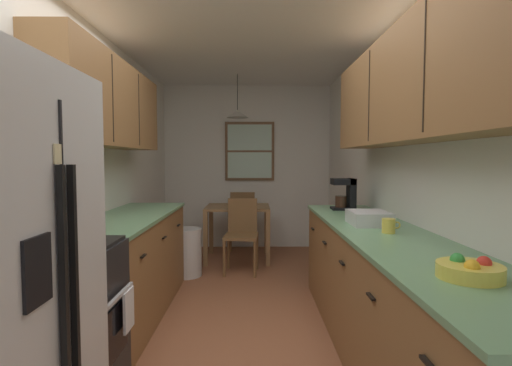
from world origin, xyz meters
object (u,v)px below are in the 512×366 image
at_px(stove_range, 55,326).
at_px(dining_chair_near, 242,231).
at_px(fruit_bowl, 470,270).
at_px(storage_canister, 94,217).
at_px(mug_by_coffeemaker, 389,226).
at_px(dining_chair_far, 243,218).
at_px(dining_table, 238,215).
at_px(coffee_maker, 346,193).
at_px(microwave_over_range, 27,111).
at_px(dish_rack, 369,218).
at_px(trash_bin, 187,252).

xyz_separation_m(stove_range, dining_chair_near, (0.95, 2.68, 0.03)).
xyz_separation_m(dining_chair_near, fruit_bowl, (1.03, -3.22, 0.44)).
height_order(storage_canister, mug_by_coffeemaker, storage_canister).
distance_m(dining_chair_far, fruit_bowl, 4.53).
relative_size(dining_table, coffee_maker, 2.86).
bearing_deg(dining_chair_far, microwave_over_range, -105.13).
xyz_separation_m(dining_table, dish_rack, (1.09, -2.47, 0.33)).
xyz_separation_m(dining_chair_far, mug_by_coffeemaker, (1.07, -3.39, 0.45)).
bearing_deg(coffee_maker, stove_range, -139.97).
bearing_deg(mug_by_coffeemaker, dining_chair_far, 107.46).
relative_size(dining_chair_far, storage_canister, 5.01).
xyz_separation_m(stove_range, dining_chair_far, (0.93, 3.85, 0.03)).
distance_m(dining_chair_far, dish_rack, 3.25).
xyz_separation_m(dining_table, fruit_bowl, (1.10, -3.80, 0.32)).
relative_size(dining_chair_far, fruit_bowl, 3.49).
relative_size(dining_chair_near, dining_chair_far, 1.00).
height_order(coffee_maker, dish_rack, coffee_maker).
distance_m(fruit_bowl, dish_rack, 1.34).
bearing_deg(coffee_maker, storage_canister, -151.06).
bearing_deg(storage_canister, coffee_maker, 28.94).
height_order(mug_by_coffeemaker, fruit_bowl, mug_by_coffeemaker).
bearing_deg(dining_chair_far, trash_bin, -115.00).
relative_size(trash_bin, fruit_bowl, 2.20).
distance_m(stove_range, coffee_maker, 2.68).
relative_size(dining_chair_near, coffee_maker, 2.95).
bearing_deg(microwave_over_range, coffee_maker, 38.47).
xyz_separation_m(stove_range, mug_by_coffeemaker, (1.99, 0.46, 0.48)).
bearing_deg(dining_chair_near, fruit_bowl, -72.23).
distance_m(dining_chair_far, mug_by_coffeemaker, 3.58).
height_order(storage_canister, dish_rack, storage_canister).
xyz_separation_m(dining_chair_far, fruit_bowl, (1.05, -4.39, 0.44)).
distance_m(dining_table, storage_canister, 2.86).
relative_size(storage_canister, mug_by_coffeemaker, 1.45).
distance_m(trash_bin, mug_by_coffeemaker, 2.73).
relative_size(dining_chair_far, dish_rack, 2.65).
relative_size(stove_range, trash_bin, 1.93).
distance_m(coffee_maker, mug_by_coffeemaker, 1.23).
distance_m(stove_range, storage_canister, 0.77).
distance_m(dining_chair_near, dish_rack, 2.19).
distance_m(stove_range, mug_by_coffeemaker, 2.10).
height_order(stove_range, fruit_bowl, stove_range).
relative_size(microwave_over_range, trash_bin, 1.12).
xyz_separation_m(stove_range, coffee_maker, (2.00, 1.68, 0.59)).
bearing_deg(microwave_over_range, dish_rack, 21.02).
relative_size(storage_canister, fruit_bowl, 0.70).
xyz_separation_m(microwave_over_range, storage_canister, (0.11, 0.57, -0.66)).
xyz_separation_m(microwave_over_range, fruit_bowl, (2.09, -0.54, -0.71)).
bearing_deg(mug_by_coffeemaker, dining_table, 111.68).
height_order(stove_range, storage_canister, stove_range).
relative_size(dining_table, dining_chair_far, 0.97).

